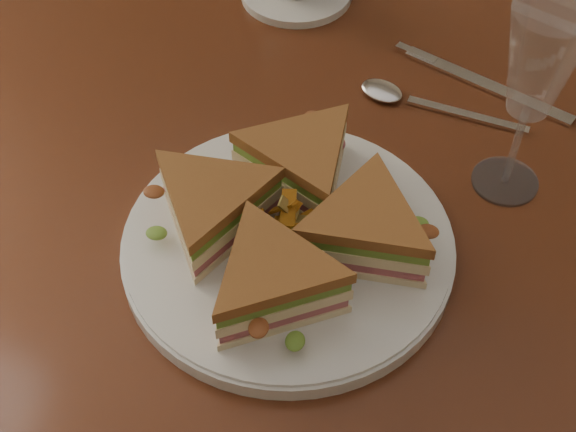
{
  "coord_description": "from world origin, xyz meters",
  "views": [
    {
      "loc": [
        0.31,
        -0.47,
        1.33
      ],
      "look_at": [
        0.04,
        -0.1,
        0.8
      ],
      "focal_mm": 50.0,
      "sensor_mm": 36.0,
      "label": 1
    }
  ],
  "objects": [
    {
      "name": "table",
      "position": [
        0.0,
        0.0,
        0.65
      ],
      "size": [
        1.2,
        0.8,
        0.75
      ],
      "color": "#3D1A0D",
      "rests_on": "ground"
    },
    {
      "name": "crisps_mound",
      "position": [
        0.04,
        -0.1,
        0.79
      ],
      "size": [
        0.09,
        0.09,
        0.05
      ],
      "primitive_type": null,
      "color": "#C77419",
      "rests_on": "plate"
    },
    {
      "name": "knife",
      "position": [
        0.06,
        0.21,
        0.75
      ],
      "size": [
        0.22,
        0.02,
        0.0
      ],
      "rotation": [
        0.0,
        0.0,
        0.0
      ],
      "color": "silver",
      "rests_on": "table"
    },
    {
      "name": "sandwich_wedges",
      "position": [
        0.04,
        -0.1,
        0.8
      ],
      "size": [
        0.3,
        0.3,
        0.06
      ],
      "color": "#FFEBBC",
      "rests_on": "plate"
    },
    {
      "name": "spoon",
      "position": [
        0.02,
        0.13,
        0.75
      ],
      "size": [
        0.18,
        0.06,
        0.01
      ],
      "rotation": [
        0.0,
        0.0,
        0.25
      ],
      "color": "silver",
      "rests_on": "table"
    },
    {
      "name": "wine_glass",
      "position": [
        0.16,
        0.09,
        0.89
      ],
      "size": [
        0.07,
        0.07,
        0.2
      ],
      "color": "white",
      "rests_on": "table"
    },
    {
      "name": "plate",
      "position": [
        0.04,
        -0.1,
        0.76
      ],
      "size": [
        0.3,
        0.3,
        0.02
      ],
      "primitive_type": "cylinder",
      "color": "white",
      "rests_on": "table"
    }
  ]
}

